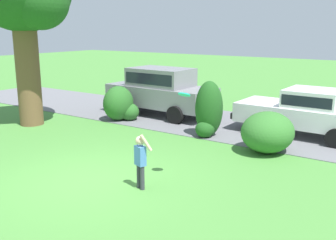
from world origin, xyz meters
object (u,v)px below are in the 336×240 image
at_px(parked_sedan, 306,110).
at_px(parked_suv, 161,89).
at_px(frisbee, 184,94).
at_px(child_thrower, 140,158).

height_order(parked_sedan, parked_suv, parked_suv).
distance_m(parked_sedan, parked_suv, 5.77).
bearing_deg(parked_sedan, frisbee, -101.52).
relative_size(child_thrower, frisbee, 4.48).
height_order(parked_sedan, child_thrower, parked_sedan).
height_order(child_thrower, frisbee, frisbee).
distance_m(parked_sedan, frisbee, 5.93).
relative_size(parked_sedan, frisbee, 15.45).
distance_m(parked_suv, child_thrower, 7.65).
relative_size(parked_suv, frisbee, 16.60).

